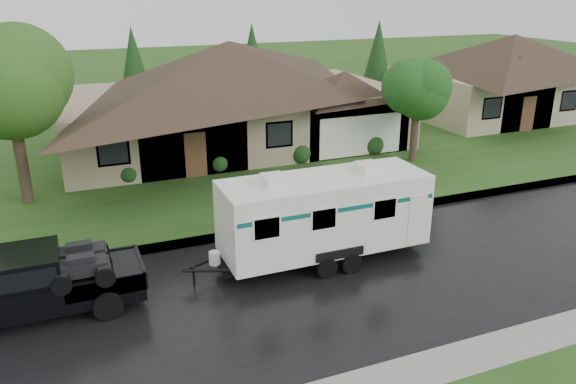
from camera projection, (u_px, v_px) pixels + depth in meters
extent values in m
plane|color=#264C17|center=(297.00, 256.00, 18.80)|extent=(140.00, 140.00, 0.00)
cube|color=black|center=(323.00, 283.00, 17.07)|extent=(140.00, 8.00, 0.01)
cube|color=gray|center=(273.00, 228.00, 20.73)|extent=(140.00, 0.50, 0.15)
cube|color=#264C17|center=(193.00, 144.00, 31.80)|extent=(140.00, 26.00, 0.15)
cube|color=gray|center=(231.00, 117.00, 31.10)|extent=(18.00, 10.00, 3.00)
pyramid|color=#36271D|center=(229.00, 41.00, 29.68)|extent=(19.44, 10.80, 2.60)
cube|color=gray|center=(343.00, 123.00, 30.46)|extent=(5.76, 4.00, 2.70)
cube|color=tan|center=(508.00, 91.00, 38.63)|extent=(14.00, 9.00, 3.00)
pyramid|color=#36271D|center=(516.00, 34.00, 37.31)|extent=(15.12, 9.72, 2.30)
cylinder|color=#382B1E|center=(23.00, 166.00, 22.53)|extent=(0.45, 0.45, 3.10)
sphere|color=#396D23|center=(8.00, 81.00, 21.35)|extent=(4.28, 4.28, 4.28)
cylinder|color=#382B1E|center=(414.00, 139.00, 28.14)|extent=(0.38, 0.38, 2.27)
sphere|color=#26611F|center=(418.00, 89.00, 27.28)|extent=(3.14, 3.14, 3.14)
sphere|color=#143814|center=(128.00, 172.00, 25.13)|extent=(1.00, 1.00, 1.00)
sphere|color=#143814|center=(218.00, 162.00, 26.62)|extent=(1.00, 1.00, 1.00)
sphere|color=#143814|center=(300.00, 152.00, 28.11)|extent=(1.00, 1.00, 1.00)
sphere|color=#143814|center=(373.00, 144.00, 29.60)|extent=(1.00, 1.00, 1.00)
cube|color=black|center=(34.00, 291.00, 15.20)|extent=(5.71, 1.90, 0.82)
cube|color=black|center=(14.00, 269.00, 14.81)|extent=(2.28, 1.79, 0.86)
cube|color=black|center=(14.00, 268.00, 14.79)|extent=(2.09, 1.83, 0.52)
cube|color=black|center=(103.00, 272.00, 15.77)|extent=(2.09, 1.81, 0.06)
cylinder|color=black|center=(108.00, 305.00, 15.15)|extent=(0.80, 0.30, 0.80)
cylinder|color=black|center=(102.00, 274.00, 16.77)|extent=(0.80, 0.30, 0.80)
cube|color=white|center=(324.00, 212.00, 17.95)|extent=(6.66, 2.28, 2.33)
cube|color=black|center=(323.00, 249.00, 18.41)|extent=(7.04, 1.14, 0.13)
cube|color=#0C5455|center=(325.00, 197.00, 17.78)|extent=(6.53, 2.30, 0.13)
cube|color=white|center=(274.00, 180.00, 16.89)|extent=(0.67, 0.76, 0.30)
cube|color=white|center=(368.00, 168.00, 18.04)|extent=(0.67, 0.76, 0.30)
cylinder|color=black|center=(327.00, 268.00, 17.30)|extent=(0.67, 0.23, 0.67)
cylinder|color=black|center=(298.00, 239.00, 19.25)|extent=(0.67, 0.23, 0.67)
cylinder|color=black|center=(351.00, 263.00, 17.60)|extent=(0.67, 0.23, 0.67)
cylinder|color=black|center=(321.00, 235.00, 19.55)|extent=(0.67, 0.23, 0.67)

